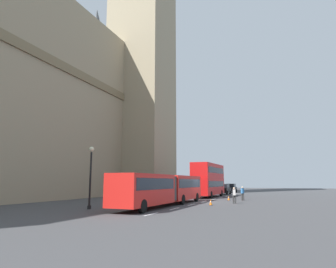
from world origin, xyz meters
TOP-DOWN VIEW (x-y plane):
  - ground_plane at (0.00, 0.00)m, footprint 160.00×160.00m
  - lane_centre_marking at (4.84, 0.00)m, footprint 39.00×0.16m
  - clock_tower at (15.24, 15.98)m, footprint 11.81×11.81m
  - articulated_bus at (-6.57, 1.99)m, footprint 16.53×2.54m
  - double_decker_bus at (10.48, 2.00)m, footprint 10.68×2.54m
  - sedan_lead at (21.13, 1.87)m, footprint 4.40×1.86m
  - sedan_trailing at (30.36, 2.24)m, footprint 4.40×1.86m
  - traffic_cone_west at (-4.19, -1.94)m, footprint 0.36×0.36m
  - traffic_cone_middle at (3.96, -2.16)m, footprint 0.36×0.36m
  - street_lamp at (-12.09, 6.50)m, footprint 0.44×0.44m
  - pedestrian_near_cones at (-1.18, -3.73)m, footprint 0.45×0.35m
  - pedestrian_by_kerb at (4.37, -3.81)m, footprint 0.46×0.38m

SIDE VIEW (x-z plane):
  - ground_plane at x=0.00m, z-range 0.00..0.00m
  - lane_centre_marking at x=4.84m, z-range 0.00..0.01m
  - traffic_cone_west at x=-4.19m, z-range -0.01..0.57m
  - traffic_cone_middle at x=3.96m, z-range -0.01..0.57m
  - pedestrian_near_cones at x=-1.18m, z-range 0.07..1.76m
  - pedestrian_by_kerb at x=4.37m, z-range 0.07..1.76m
  - sedan_lead at x=21.13m, z-range -0.01..1.84m
  - sedan_trailing at x=30.36m, z-range -0.01..1.84m
  - articulated_bus at x=-6.57m, z-range 0.30..3.20m
  - double_decker_bus at x=10.48m, z-range 0.26..5.16m
  - street_lamp at x=-12.09m, z-range 0.42..5.69m
  - clock_tower at x=15.24m, z-range 1.79..71.52m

